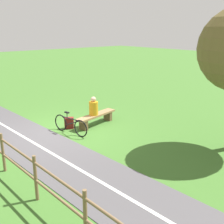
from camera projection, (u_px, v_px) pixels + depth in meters
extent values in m
plane|color=#3D6B28|center=(60.00, 132.00, 10.83)|extent=(80.00, 80.00, 0.00)
cube|color=#4C494C|center=(103.00, 184.00, 7.25)|extent=(3.76, 36.06, 0.02)
cube|color=silver|center=(103.00, 183.00, 7.25)|extent=(1.47, 31.98, 0.00)
cube|color=#937047|center=(96.00, 115.00, 11.60)|extent=(2.08, 0.78, 0.08)
cube|color=brown|center=(108.00, 116.00, 12.24)|extent=(0.23, 0.38, 0.38)
cube|color=brown|center=(84.00, 125.00, 11.08)|extent=(0.23, 0.38, 0.38)
cylinder|color=orange|center=(94.00, 108.00, 11.39)|extent=(0.43, 0.43, 0.56)
sphere|color=tan|center=(93.00, 99.00, 11.28)|extent=(0.22, 0.22, 0.22)
torus|color=black|center=(81.00, 128.00, 10.31)|extent=(0.17, 0.65, 0.66)
torus|color=black|center=(61.00, 123.00, 10.95)|extent=(0.17, 0.65, 0.66)
cylinder|color=black|center=(70.00, 119.00, 10.55)|extent=(0.21, 0.91, 0.04)
cylinder|color=black|center=(73.00, 123.00, 10.50)|extent=(0.16, 0.66, 0.31)
cylinder|color=black|center=(67.00, 115.00, 10.62)|extent=(0.03, 0.03, 0.20)
cube|color=black|center=(67.00, 112.00, 10.59)|extent=(0.12, 0.21, 0.05)
cube|color=maroon|center=(69.00, 123.00, 11.21)|extent=(0.41, 0.37, 0.46)
cube|color=maroon|center=(69.00, 124.00, 11.35)|extent=(0.23, 0.18, 0.21)
cylinder|color=brown|center=(3.00, 153.00, 7.76)|extent=(0.08, 0.08, 1.13)
cylinder|color=brown|center=(36.00, 178.00, 6.43)|extent=(0.08, 0.08, 1.13)
cylinder|color=brown|center=(85.00, 217.00, 5.11)|extent=(0.08, 0.08, 1.13)
cylinder|color=brown|center=(122.00, 224.00, 4.33)|extent=(0.55, 16.90, 0.06)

